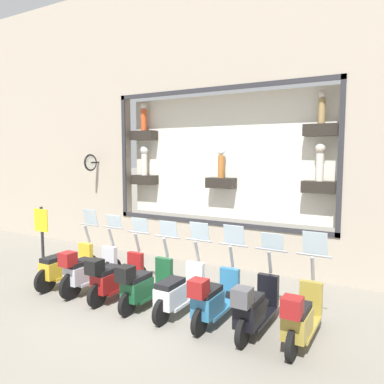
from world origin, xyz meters
TOP-DOWN VIEW (x-y plane):
  - ground_plane at (0.00, 0.00)m, footprint 120.00×120.00m
  - building_facade at (3.60, 0.00)m, footprint 1.18×36.00m
  - scooter_olive_0 at (0.25, -3.04)m, footprint 1.79×0.61m
  - scooter_black_1 at (0.25, -2.28)m, footprint 1.79×0.61m
  - scooter_teal_2 at (0.25, -1.52)m, footprint 1.79×0.60m
  - scooter_white_3 at (0.31, -0.76)m, footprint 1.79×0.60m
  - scooter_green_4 at (0.24, 0.00)m, footprint 1.79×0.61m
  - scooter_red_5 at (0.25, 0.76)m, footprint 1.79×0.60m
  - scooter_silver_6 at (0.26, 1.53)m, footprint 1.81×0.60m
  - scooter_yellow_7 at (0.32, 2.29)m, footprint 1.81×0.61m
  - shop_sign_post at (0.44, 3.20)m, footprint 0.36×0.45m

SIDE VIEW (x-z plane):
  - ground_plane at x=0.00m, z-range 0.00..0.00m
  - scooter_white_3 at x=0.31m, z-range -0.38..1.22m
  - scooter_yellow_7 at x=0.32m, z-range -0.38..1.27m
  - scooter_green_4 at x=0.24m, z-range -0.33..1.24m
  - scooter_black_1 at x=0.25m, z-range -0.32..1.23m
  - scooter_teal_2 at x=0.25m, z-range -0.35..1.27m
  - scooter_red_5 at x=0.25m, z-range -0.32..1.25m
  - scooter_olive_0 at x=0.25m, z-range -0.36..1.29m
  - scooter_silver_6 at x=0.26m, z-range -0.30..1.27m
  - shop_sign_post at x=0.44m, z-range 0.07..1.80m
  - building_facade at x=3.60m, z-range 0.07..7.96m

